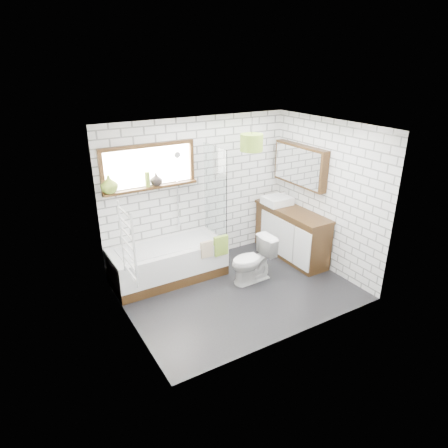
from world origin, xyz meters
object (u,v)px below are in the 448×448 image
toilet (252,260)px  pendant (252,143)px  bathtub (168,262)px  vanity (291,233)px  basin (277,200)px

toilet → pendant: (0.37, 0.65, 1.73)m
toilet → pendant: size_ratio=2.00×
bathtub → vanity: vanity is taller
basin → pendant: (-0.66, -0.10, 1.13)m
pendant → vanity: bearing=-21.2°
bathtub → toilet: size_ratio=2.47×
basin → bathtub: bearing=179.5°
vanity → basin: size_ratio=3.34×
vanity → toilet: vanity is taller
bathtub → basin: basin is taller
basin → toilet: size_ratio=0.64×
bathtub → toilet: bearing=-34.2°
bathtub → pendant: 2.35m
basin → pendant: bearing=-171.8°
vanity → toilet: bearing=-161.2°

